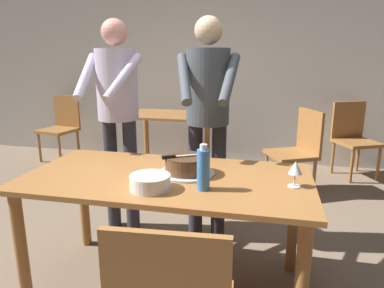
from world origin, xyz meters
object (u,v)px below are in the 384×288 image
at_px(cake_knife, 175,156).
at_px(background_chair_1, 353,136).
at_px(plate_stack, 150,182).
at_px(water_bottle, 203,169).
at_px(background_chair_0, 61,125).
at_px(wine_glass_near, 295,169).
at_px(person_cutting_cake, 208,107).
at_px(main_dining_table, 167,192).
at_px(person_standing_beside, 117,104).
at_px(cake_on_platter, 187,166).
at_px(background_table, 170,127).
at_px(background_chair_2, 298,148).

relative_size(cake_knife, background_chair_1, 0.27).
bearing_deg(plate_stack, cake_knife, 74.82).
bearing_deg(water_bottle, background_chair_0, 134.19).
height_order(wine_glass_near, person_cutting_cake, person_cutting_cake).
relative_size(main_dining_table, cake_knife, 6.93).
distance_m(cake_knife, background_chair_1, 3.02).
relative_size(wine_glass_near, person_standing_beside, 0.08).
bearing_deg(background_chair_0, person_cutting_cake, -36.73).
distance_m(person_standing_beside, background_chair_0, 2.51).
relative_size(main_dining_table, person_standing_beside, 0.99).
distance_m(cake_on_platter, background_chair_1, 2.95).
bearing_deg(background_table, main_dining_table, -74.44).
distance_m(water_bottle, background_table, 2.61).
distance_m(person_cutting_cake, background_chair_0, 3.07).
distance_m(plate_stack, background_chair_0, 3.51).
height_order(wine_glass_near, background_chair_2, background_chair_2).
height_order(cake_on_platter, plate_stack, cake_on_platter).
bearing_deg(person_cutting_cake, background_table, 115.09).
bearing_deg(plate_stack, person_cutting_cake, 80.00).
height_order(wine_glass_near, background_table, wine_glass_near).
bearing_deg(main_dining_table, background_chair_1, 58.38).
xyz_separation_m(person_cutting_cake, background_chair_1, (1.46, 1.95, -0.58)).
distance_m(water_bottle, background_chair_1, 3.09).
xyz_separation_m(person_standing_beside, background_chair_1, (2.20, 1.92, -0.58)).
xyz_separation_m(cake_knife, background_table, (-0.68, 2.24, -0.29)).
bearing_deg(water_bottle, person_cutting_cake, 98.73).
relative_size(cake_knife, wine_glass_near, 1.71).
bearing_deg(water_bottle, background_table, 109.98).
distance_m(plate_stack, background_chair_2, 2.28).
bearing_deg(background_chair_1, person_standing_beside, -138.86).
bearing_deg(main_dining_table, background_table, 105.56).
distance_m(wine_glass_near, person_cutting_cake, 0.92).
bearing_deg(plate_stack, cake_on_platter, 65.58).
distance_m(cake_on_platter, plate_stack, 0.32).
bearing_deg(wine_glass_near, cake_on_platter, 172.98).
bearing_deg(person_standing_beside, plate_stack, -57.25).
bearing_deg(cake_on_platter, cake_knife, -150.46).
relative_size(cake_on_platter, background_chair_2, 0.38).
height_order(main_dining_table, person_standing_beside, person_standing_beside).
bearing_deg(background_chair_0, wine_glass_near, -39.18).
distance_m(person_standing_beside, background_table, 1.67).
bearing_deg(background_chair_1, wine_glass_near, -108.27).
relative_size(cake_on_platter, person_standing_beside, 0.20).
bearing_deg(water_bottle, cake_on_platter, 122.61).
relative_size(person_standing_beside, background_chair_1, 1.91).
distance_m(plate_stack, background_chair_1, 3.26).
distance_m(background_chair_1, background_chair_2, 1.03).
height_order(wine_glass_near, background_chair_0, background_chair_0).
distance_m(plate_stack, wine_glass_near, 0.79).
relative_size(main_dining_table, wine_glass_near, 11.82).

